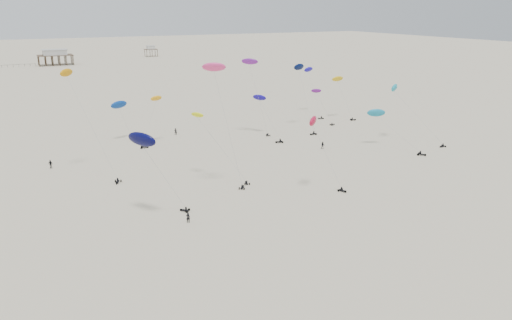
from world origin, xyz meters
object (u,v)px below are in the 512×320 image
pavilion_main (55,58)px  rig_8 (302,82)px  spectator_0 (188,222)px  rig_3 (386,122)px  pavilion_small (151,52)px  rig_0 (319,136)px

pavilion_main → rig_8: size_ratio=0.99×
rig_8 → spectator_0: 76.98m
rig_3 → pavilion_main: bearing=-108.3°
pavilion_main → rig_3: bearing=-77.2°
pavilion_main → rig_3: 252.62m
spectator_0 → pavilion_main: bearing=-65.2°
pavilion_small → rig_8: 247.99m
pavilion_small → spectator_0: 308.59m
rig_0 → spectator_0: bearing=-6.4°
pavilion_small → rig_0: (-47.50, -294.95, 7.52)m
rig_3 → spectator_0: size_ratio=7.67×
rig_3 → rig_8: rig_8 is taller
pavilion_small → rig_3: rig_3 is taller
pavilion_main → rig_0: (22.50, -264.95, 6.79)m
rig_0 → rig_3: bearing=-165.1°
pavilion_small → rig_3: size_ratio=0.54×
rig_0 → rig_3: (33.55, 18.64, -4.32)m
pavilion_small → rig_8: size_ratio=0.42×
pavilion_small → pavilion_main: bearing=-156.8°
pavilion_main → pavilion_small: 76.16m
rig_3 → rig_8: bearing=-106.6°
pavilion_main → spectator_0: (-6.53, -268.93, -4.22)m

